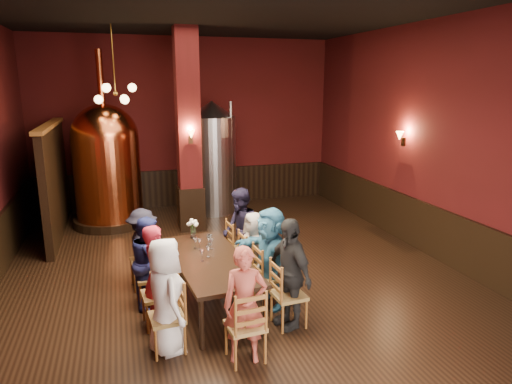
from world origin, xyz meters
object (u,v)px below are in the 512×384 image
object	(u,v)px
dining_table	(210,262)
person_1	(157,276)
person_2	(149,261)
copper_kettle	(107,164)
steel_vessel	(213,157)
rose_vase	(193,225)
person_0	(166,296)

from	to	relation	value
dining_table	person_1	bearing A→B (deg)	-158.78
person_2	copper_kettle	xyz separation A→B (m)	(-0.62, 4.44, 0.78)
person_1	steel_vessel	bearing A→B (deg)	-24.45
rose_vase	person_2	bearing A→B (deg)	-137.06
dining_table	person_2	size ratio (longest dim) A/B	1.77
person_1	copper_kettle	size ratio (longest dim) A/B	0.36
copper_kettle	rose_vase	xyz separation A→B (m)	(1.41, -3.71, -0.51)
rose_vase	person_0	bearing A→B (deg)	-108.34
copper_kettle	person_0	bearing A→B (deg)	-82.84
person_1	rose_vase	world-z (taller)	person_1
dining_table	steel_vessel	size ratio (longest dim) A/B	0.86
person_1	person_2	size ratio (longest dim) A/B	1.05
copper_kettle	steel_vessel	size ratio (longest dim) A/B	1.41
rose_vase	copper_kettle	bearing A→B (deg)	110.81
steel_vessel	dining_table	bearing A→B (deg)	-102.28
person_2	steel_vessel	bearing A→B (deg)	-14.76
person_1	rose_vase	xyz separation A→B (m)	(0.74, 1.39, 0.23)
copper_kettle	steel_vessel	xyz separation A→B (m)	(2.60, 0.40, -0.04)
person_0	person_2	distance (m)	1.33
dining_table	steel_vessel	bearing A→B (deg)	73.05
person_0	person_2	size ratio (longest dim) A/B	1.07
dining_table	copper_kettle	bearing A→B (deg)	102.91
person_1	copper_kettle	world-z (taller)	copper_kettle
dining_table	person_0	world-z (taller)	person_0
person_2	rose_vase	bearing A→B (deg)	-39.55
person_0	person_1	distance (m)	0.67
person_0	rose_vase	size ratio (longest dim) A/B	4.45
person_1	steel_vessel	world-z (taller)	steel_vessel
copper_kettle	rose_vase	bearing A→B (deg)	-69.19
dining_table	person_2	bearing A→B (deg)	158.78
person_0	copper_kettle	distance (m)	5.86
steel_vessel	rose_vase	distance (m)	4.30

